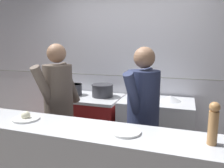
{
  "coord_description": "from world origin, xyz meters",
  "views": [
    {
      "loc": [
        0.87,
        -1.78,
        1.63
      ],
      "look_at": [
        0.0,
        0.76,
        1.15
      ],
      "focal_mm": 35.0,
      "sensor_mm": 36.0,
      "label": 1
    }
  ],
  "objects_px": {
    "stock_pot": "(74,89)",
    "pepper_mill": "(213,122)",
    "chef_sous": "(143,117)",
    "chef_head_cook": "(59,106)",
    "oven_range": "(89,124)",
    "plated_dish_main": "(26,118)",
    "chefs_knife": "(146,101)",
    "sauce_pot": "(102,90)",
    "mixing_bowl_steel": "(170,98)",
    "plated_dish_appetiser": "(125,132)"
  },
  "relations": [
    {
      "from": "mixing_bowl_steel",
      "to": "plated_dish_appetiser",
      "type": "relative_size",
      "value": 1.25
    },
    {
      "from": "pepper_mill",
      "to": "chef_head_cook",
      "type": "relative_size",
      "value": 0.18
    },
    {
      "from": "plated_dish_appetiser",
      "to": "pepper_mill",
      "type": "bearing_deg",
      "value": 0.17
    },
    {
      "from": "plated_dish_appetiser",
      "to": "chef_head_cook",
      "type": "relative_size",
      "value": 0.14
    },
    {
      "from": "stock_pot",
      "to": "pepper_mill",
      "type": "height_order",
      "value": "pepper_mill"
    },
    {
      "from": "oven_range",
      "to": "plated_dish_main",
      "type": "xyz_separation_m",
      "value": [
        0.03,
        -1.38,
        0.55
      ]
    },
    {
      "from": "chef_sous",
      "to": "stock_pot",
      "type": "bearing_deg",
      "value": 164.08
    },
    {
      "from": "chef_sous",
      "to": "mixing_bowl_steel",
      "type": "bearing_deg",
      "value": 92.15
    },
    {
      "from": "plated_dish_appetiser",
      "to": "stock_pot",
      "type": "bearing_deg",
      "value": 130.64
    },
    {
      "from": "stock_pot",
      "to": "plated_dish_appetiser",
      "type": "xyz_separation_m",
      "value": [
        1.2,
        -1.4,
        0.01
      ]
    },
    {
      "from": "oven_range",
      "to": "chef_sous",
      "type": "relative_size",
      "value": 0.61
    },
    {
      "from": "plated_dish_appetiser",
      "to": "oven_range",
      "type": "bearing_deg",
      "value": 124.9
    },
    {
      "from": "plated_dish_main",
      "to": "pepper_mill",
      "type": "height_order",
      "value": "pepper_mill"
    },
    {
      "from": "chef_head_cook",
      "to": "plated_dish_appetiser",
      "type": "bearing_deg",
      "value": -18.76
    },
    {
      "from": "mixing_bowl_steel",
      "to": "stock_pot",
      "type": "bearing_deg",
      "value": -179.19
    },
    {
      "from": "plated_dish_appetiser",
      "to": "chef_head_cook",
      "type": "xyz_separation_m",
      "value": [
        -0.99,
        0.62,
        -0.06
      ]
    },
    {
      "from": "oven_range",
      "to": "pepper_mill",
      "type": "bearing_deg",
      "value": -41.33
    },
    {
      "from": "chefs_knife",
      "to": "chef_head_cook",
      "type": "relative_size",
      "value": 0.18
    },
    {
      "from": "oven_range",
      "to": "pepper_mill",
      "type": "xyz_separation_m",
      "value": [
        1.57,
        -1.38,
        0.68
      ]
    },
    {
      "from": "mixing_bowl_steel",
      "to": "plated_dish_appetiser",
      "type": "xyz_separation_m",
      "value": [
        -0.23,
        -1.42,
        0.05
      ]
    },
    {
      "from": "plated_dish_appetiser",
      "to": "pepper_mill",
      "type": "distance_m",
      "value": 0.62
    },
    {
      "from": "mixing_bowl_steel",
      "to": "chefs_knife",
      "type": "height_order",
      "value": "mixing_bowl_steel"
    },
    {
      "from": "sauce_pot",
      "to": "mixing_bowl_steel",
      "type": "relative_size",
      "value": 1.12
    },
    {
      "from": "chefs_knife",
      "to": "chef_head_cook",
      "type": "distance_m",
      "value": 1.14
    },
    {
      "from": "sauce_pot",
      "to": "chefs_knife",
      "type": "bearing_deg",
      "value": -11.02
    },
    {
      "from": "stock_pot",
      "to": "sauce_pot",
      "type": "distance_m",
      "value": 0.45
    },
    {
      "from": "stock_pot",
      "to": "chef_head_cook",
      "type": "bearing_deg",
      "value": -74.53
    },
    {
      "from": "plated_dish_appetiser",
      "to": "pepper_mill",
      "type": "height_order",
      "value": "pepper_mill"
    },
    {
      "from": "stock_pot",
      "to": "chef_sous",
      "type": "distance_m",
      "value": 1.45
    },
    {
      "from": "oven_range",
      "to": "chef_sous",
      "type": "height_order",
      "value": "chef_sous"
    },
    {
      "from": "mixing_bowl_steel",
      "to": "chef_sous",
      "type": "relative_size",
      "value": 0.18
    },
    {
      "from": "sauce_pot",
      "to": "chef_head_cook",
      "type": "xyz_separation_m",
      "value": [
        -0.23,
        -0.82,
        -0.05
      ]
    },
    {
      "from": "oven_range",
      "to": "plated_dish_main",
      "type": "distance_m",
      "value": 1.49
    },
    {
      "from": "pepper_mill",
      "to": "sauce_pot",
      "type": "bearing_deg",
      "value": 133.48
    },
    {
      "from": "chef_head_cook",
      "to": "chef_sous",
      "type": "distance_m",
      "value": 1.0
    },
    {
      "from": "mixing_bowl_steel",
      "to": "pepper_mill",
      "type": "distance_m",
      "value": 1.48
    },
    {
      "from": "oven_range",
      "to": "plated_dish_appetiser",
      "type": "xyz_separation_m",
      "value": [
        0.97,
        -1.38,
        0.54
      ]
    },
    {
      "from": "mixing_bowl_steel",
      "to": "oven_range",
      "type": "bearing_deg",
      "value": -178.26
    },
    {
      "from": "oven_range",
      "to": "chefs_knife",
      "type": "relative_size",
      "value": 3.28
    },
    {
      "from": "sauce_pot",
      "to": "pepper_mill",
      "type": "distance_m",
      "value": 1.98
    },
    {
      "from": "plated_dish_appetiser",
      "to": "chef_sous",
      "type": "xyz_separation_m",
      "value": [
        0.02,
        0.61,
        -0.07
      ]
    },
    {
      "from": "mixing_bowl_steel",
      "to": "chefs_knife",
      "type": "relative_size",
      "value": 0.98
    },
    {
      "from": "pepper_mill",
      "to": "chef_head_cook",
      "type": "bearing_deg",
      "value": 158.86
    },
    {
      "from": "mixing_bowl_steel",
      "to": "plated_dish_main",
      "type": "distance_m",
      "value": 1.84
    },
    {
      "from": "oven_range",
      "to": "chef_head_cook",
      "type": "height_order",
      "value": "chef_head_cook"
    },
    {
      "from": "chefs_knife",
      "to": "plated_dish_appetiser",
      "type": "height_order",
      "value": "plated_dish_appetiser"
    },
    {
      "from": "pepper_mill",
      "to": "chef_sous",
      "type": "distance_m",
      "value": 0.88
    },
    {
      "from": "oven_range",
      "to": "chef_head_cook",
      "type": "xyz_separation_m",
      "value": [
        -0.02,
        -0.77,
        0.48
      ]
    },
    {
      "from": "oven_range",
      "to": "mixing_bowl_steel",
      "type": "relative_size",
      "value": 3.36
    },
    {
      "from": "stock_pot",
      "to": "chef_head_cook",
      "type": "height_order",
      "value": "chef_head_cook"
    }
  ]
}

